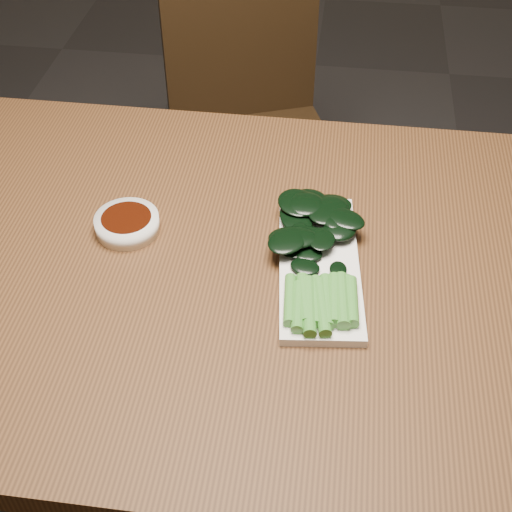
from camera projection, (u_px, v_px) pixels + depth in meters
name	position (u px, v px, depth m)	size (l,w,h in m)	color
ground	(251.00, 508.00, 1.57)	(6.00, 6.00, 0.00)	#292727
table	(249.00, 297.00, 1.10)	(1.40, 0.80, 0.75)	#4F2F16
chair_far	(251.00, 122.00, 1.81)	(0.50, 0.50, 0.89)	black
sauce_bowl	(127.00, 223.00, 1.10)	(0.10, 0.10, 0.03)	white
serving_plate	(319.00, 266.00, 1.04)	(0.15, 0.31, 0.01)	white
gai_lan	(316.00, 241.00, 1.05)	(0.16, 0.31, 0.03)	#469232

